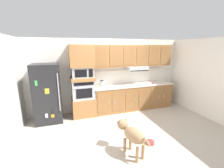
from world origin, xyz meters
The scene contains 18 objects.
ground_plane centered at (0.00, 0.00, 0.00)m, with size 9.60×9.60×0.00m, color #B2A899.
back_kitchen_wall centered at (0.00, 1.11, 1.25)m, with size 6.20×0.12×2.50m, color silver.
side_panel_left centered at (-2.80, 0.00, 1.25)m, with size 0.12×7.10×2.50m, color silver.
side_panel_right centered at (2.80, 0.00, 1.25)m, with size 0.12×7.10×2.50m, color white.
refrigerator centered at (-2.03, 0.68, 0.88)m, with size 0.76×0.73×1.76m.
oven_base_cabinet centered at (-0.97, 0.75, 0.30)m, with size 0.74×0.62×0.60m, color #996638.
built_in_oven centered at (-0.97, 0.75, 0.90)m, with size 0.70×0.62×0.60m.
appliance_mid_shelf centered at (-0.97, 0.75, 1.25)m, with size 0.74×0.62×0.10m, color #996638.
microwave centered at (-0.97, 0.75, 1.46)m, with size 0.64×0.54×0.32m.
appliance_upper_cabinet centered at (-0.97, 0.75, 1.96)m, with size 0.74×0.62×0.68m, color #996638.
lower_cabinet_run centered at (0.86, 0.75, 0.44)m, with size 2.92×0.63×0.88m.
countertop_slab centered at (0.86, 0.75, 0.90)m, with size 2.96×0.64×0.04m, color silver.
backsplash_panel centered at (0.86, 1.04, 1.17)m, with size 2.96×0.02×0.50m, color white.
upper_cabinet_with_hood centered at (0.86, 0.87, 1.90)m, with size 2.92×0.48×0.88m.
screwdriver centered at (1.54, 0.60, 0.93)m, with size 0.17×0.16×0.03m.
electric_kettle centered at (-0.34, 0.70, 1.03)m, with size 0.17×0.17×0.24m.
dog centered at (-0.30, -1.48, 0.47)m, with size 0.46×0.95×0.70m.
dog_food_bowl centered at (0.28, -1.32, 0.03)m, with size 0.20×0.20×0.06m.
Camera 1 is at (-1.57, -4.04, 2.21)m, focal length 24.40 mm.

